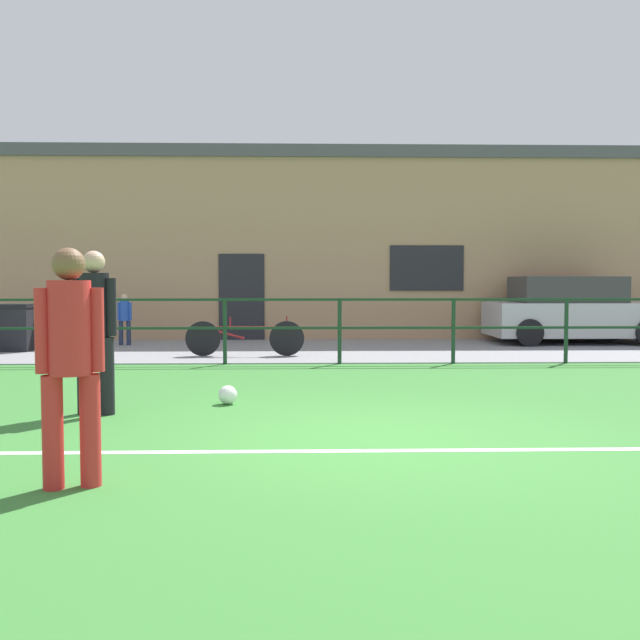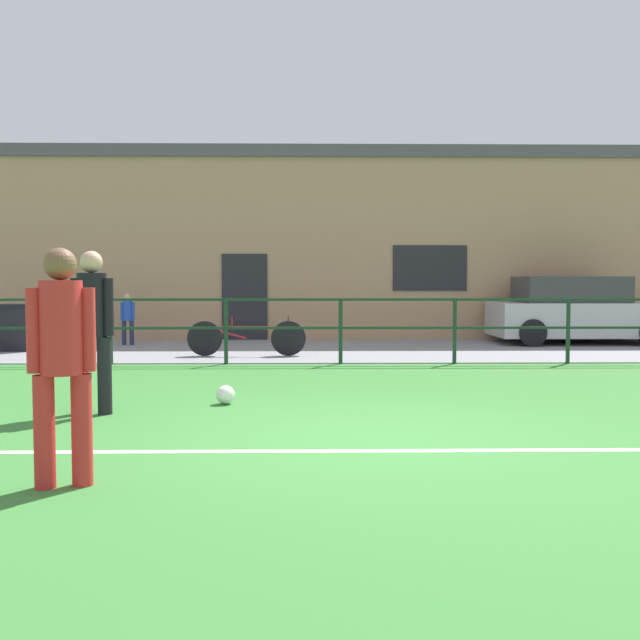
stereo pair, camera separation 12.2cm
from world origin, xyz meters
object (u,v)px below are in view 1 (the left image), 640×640
(spectator_child, at_px, (125,316))
(soccer_ball_match, at_px, (228,395))
(parked_car_red, at_px, (572,311))
(player_goalkeeper, at_px, (95,322))
(trash_bin_0, at_px, (16,327))
(bicycle_parked_1, at_px, (245,338))
(player_striker, at_px, (70,352))

(spectator_child, bearing_deg, soccer_ball_match, 108.91)
(soccer_ball_match, height_order, spectator_child, spectator_child)
(soccer_ball_match, distance_m, parked_car_red, 10.74)
(player_goalkeeper, height_order, soccer_ball_match, player_goalkeeper)
(soccer_ball_match, bearing_deg, trash_bin_0, 127.70)
(player_goalkeeper, xyz_separation_m, bicycle_parked_1, (1.18, 5.89, -0.65))
(parked_car_red, bearing_deg, player_striker, -124.62)
(player_striker, height_order, parked_car_red, player_striker)
(player_striker, xyz_separation_m, soccer_ball_match, (0.76, 3.42, -0.85))
(player_goalkeeper, xyz_separation_m, spectator_child, (-1.67, 8.28, -0.34))
(player_goalkeeper, height_order, parked_car_red, player_goalkeeper)
(player_goalkeeper, xyz_separation_m, trash_bin_0, (-3.57, 7.00, -0.51))
(trash_bin_0, bearing_deg, parked_car_red, 7.59)
(player_goalkeeper, distance_m, soccer_ball_match, 1.75)
(player_striker, height_order, soccer_ball_match, player_striker)
(player_striker, bearing_deg, player_goalkeeper, 86.57)
(soccer_ball_match, relative_size, trash_bin_0, 0.23)
(spectator_child, relative_size, parked_car_red, 0.30)
(player_goalkeeper, relative_size, trash_bin_0, 1.85)
(player_goalkeeper, relative_size, spectator_child, 1.56)
(player_goalkeeper, relative_size, parked_car_red, 0.46)
(bicycle_parked_1, distance_m, trash_bin_0, 4.88)
(player_striker, distance_m, trash_bin_0, 10.69)
(player_goalkeeper, distance_m, player_striker, 2.89)
(player_striker, distance_m, soccer_ball_match, 3.60)
(spectator_child, height_order, bicycle_parked_1, spectator_child)
(trash_bin_0, bearing_deg, spectator_child, 33.94)
(player_goalkeeper, bearing_deg, soccer_ball_match, 32.82)
(player_striker, distance_m, parked_car_red, 13.89)
(player_striker, bearing_deg, bicycle_parked_1, 70.54)
(player_goalkeeper, distance_m, spectator_child, 8.45)
(soccer_ball_match, relative_size, bicycle_parked_1, 0.10)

